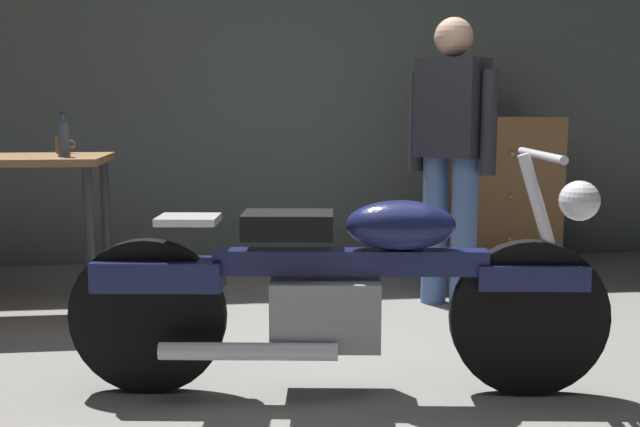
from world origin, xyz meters
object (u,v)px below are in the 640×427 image
motorcycle (342,286)px  mug_brown_stoneware (63,145)px  person_standing (451,149)px  wooden_dresser (499,193)px  bottle (64,139)px

motorcycle → mug_brown_stoneware: bearing=139.5°
person_standing → wooden_dresser: bearing=-75.4°
person_standing → wooden_dresser: size_ratio=1.52×
motorcycle → person_standing: bearing=65.0°
motorcycle → mug_brown_stoneware: (-1.41, 1.58, 0.50)m
motorcycle → person_standing: person_standing is taller
wooden_dresser → motorcycle: bearing=-123.1°
motorcycle → bottle: bottle is taller
mug_brown_stoneware → wooden_dresser: bearing=13.7°
person_standing → bottle: 2.16m
wooden_dresser → mug_brown_stoneware: (-2.90, -0.71, 0.40)m
motorcycle → wooden_dresser: (1.49, 2.28, 0.10)m
motorcycle → bottle: bearing=144.4°
wooden_dresser → bottle: size_ratio=4.56×
motorcycle → wooden_dresser: wooden_dresser is taller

